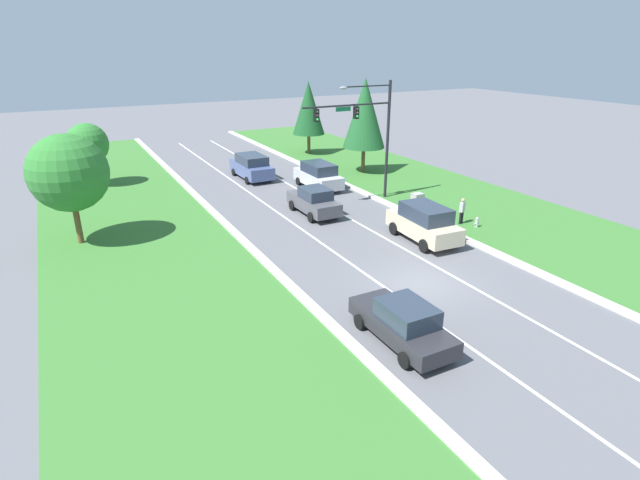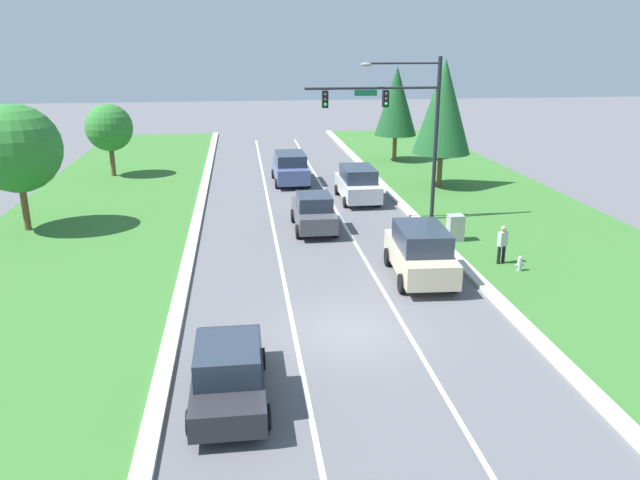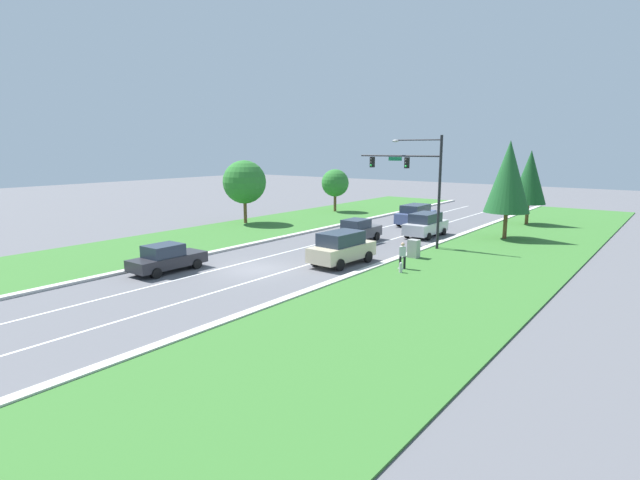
# 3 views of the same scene
# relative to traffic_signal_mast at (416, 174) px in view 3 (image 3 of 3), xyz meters

# --- Properties ---
(ground_plane) EXTENTS (160.00, 160.00, 0.00)m
(ground_plane) POSITION_rel_traffic_signal_mast_xyz_m (-4.59, -12.25, -5.38)
(ground_plane) COLOR #5B5B60
(curb_strip_right) EXTENTS (0.50, 90.00, 0.15)m
(curb_strip_right) POSITION_rel_traffic_signal_mast_xyz_m (1.06, -12.25, -5.31)
(curb_strip_right) COLOR beige
(curb_strip_right) RESTS_ON ground_plane
(curb_strip_left) EXTENTS (0.50, 90.00, 0.15)m
(curb_strip_left) POSITION_rel_traffic_signal_mast_xyz_m (-10.24, -12.25, -5.31)
(curb_strip_left) COLOR beige
(curb_strip_left) RESTS_ON ground_plane
(grass_verge_right) EXTENTS (10.00, 90.00, 0.08)m
(grass_verge_right) POSITION_rel_traffic_signal_mast_xyz_m (6.31, -12.25, -5.34)
(grass_verge_right) COLOR #38702D
(grass_verge_right) RESTS_ON ground_plane
(grass_verge_left) EXTENTS (10.00, 90.00, 0.08)m
(grass_verge_left) POSITION_rel_traffic_signal_mast_xyz_m (-15.49, -12.25, -5.34)
(grass_verge_left) COLOR #38702D
(grass_verge_left) RESTS_ON ground_plane
(lane_stripe_inner_left) EXTENTS (0.14, 81.00, 0.01)m
(lane_stripe_inner_left) POSITION_rel_traffic_signal_mast_xyz_m (-6.39, -12.25, -5.38)
(lane_stripe_inner_left) COLOR white
(lane_stripe_inner_left) RESTS_ON ground_plane
(lane_stripe_inner_right) EXTENTS (0.14, 81.00, 0.01)m
(lane_stripe_inner_right) POSITION_rel_traffic_signal_mast_xyz_m (-2.79, -12.25, -5.38)
(lane_stripe_inner_right) COLOR white
(lane_stripe_inner_right) RESTS_ON ground_plane
(traffic_signal_mast) EXTENTS (6.68, 0.41, 8.18)m
(traffic_signal_mast) POSITION_rel_traffic_signal_mast_xyz_m (0.00, 0.00, 0.00)
(traffic_signal_mast) COLOR black
(traffic_signal_mast) RESTS_ON ground_plane
(graphite_sedan) EXTENTS (2.01, 4.54, 1.81)m
(graphite_sedan) POSITION_rel_traffic_signal_mast_xyz_m (-4.44, -0.93, -4.49)
(graphite_sedan) COLOR #4C4C51
(graphite_sedan) RESTS_ON ground_plane
(champagne_suv) EXTENTS (2.38, 4.91, 2.10)m
(champagne_suv) POSITION_rel_traffic_signal_mast_xyz_m (-1.11, -7.98, -4.31)
(champagne_suv) COLOR beige
(champagne_suv) RESTS_ON ground_plane
(charcoal_sedan) EXTENTS (2.00, 4.66, 1.67)m
(charcoal_sedan) POSITION_rel_traffic_signal_mast_xyz_m (-8.40, -15.80, -4.57)
(charcoal_sedan) COLOR #28282D
(charcoal_sedan) RESTS_ON ground_plane
(slate_blue_suv) EXTENTS (2.29, 5.08, 1.97)m
(slate_blue_suv) POSITION_rel_traffic_signal_mast_xyz_m (-4.70, 9.77, -4.38)
(slate_blue_suv) COLOR #475684
(slate_blue_suv) RESTS_ON ground_plane
(silver_suv) EXTENTS (2.16, 4.86, 1.98)m
(silver_suv) POSITION_rel_traffic_signal_mast_xyz_m (-1.22, 4.56, -4.38)
(silver_suv) COLOR silver
(silver_suv) RESTS_ON ground_plane
(utility_cabinet) EXTENTS (0.70, 0.60, 1.29)m
(utility_cabinet) POSITION_rel_traffic_signal_mast_xyz_m (1.80, -3.72, -4.74)
(utility_cabinet) COLOR #9E9E99
(utility_cabinet) RESTS_ON ground_plane
(pedestrian) EXTENTS (0.44, 0.35, 1.69)m
(pedestrian) POSITION_rel_traffic_signal_mast_xyz_m (2.66, -6.96, -4.45)
(pedestrian) COLOR black
(pedestrian) RESTS_ON ground_plane
(fire_hydrant) EXTENTS (0.34, 0.20, 0.70)m
(fire_hydrant) POSITION_rel_traffic_signal_mast_xyz_m (3.05, -7.90, -5.04)
(fire_hydrant) COLOR #B7B7BC
(fire_hydrant) RESTS_ON ground_plane
(conifer_near_right_tree) EXTENTS (3.15, 3.15, 7.08)m
(conifer_near_right_tree) POSITION_rel_traffic_signal_mast_xyz_m (3.82, 16.19, -0.84)
(conifer_near_right_tree) COLOR brown
(conifer_near_right_tree) RESTS_ON ground_plane
(oak_near_left_tree) EXTENTS (4.15, 4.15, 6.13)m
(oak_near_left_tree) POSITION_rel_traffic_signal_mast_xyz_m (-18.31, 0.58, -1.34)
(oak_near_left_tree) COLOR brown
(oak_near_left_tree) RESTS_ON ground_plane
(conifer_far_right_tree) EXTENTS (3.55, 3.55, 7.89)m
(conifer_far_right_tree) POSITION_rel_traffic_signal_mast_xyz_m (4.49, 7.13, -0.35)
(conifer_far_right_tree) COLOR brown
(conifer_far_right_tree) RESTS_ON ground_plane
(oak_far_left_tree) EXTENTS (3.11, 3.11, 4.90)m
(oak_far_left_tree) POSITION_rel_traffic_signal_mast_xyz_m (-16.52, 13.18, -2.06)
(oak_far_left_tree) COLOR brown
(oak_far_left_tree) RESTS_ON ground_plane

